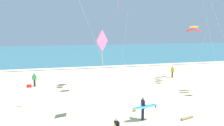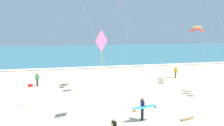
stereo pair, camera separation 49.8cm
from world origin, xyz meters
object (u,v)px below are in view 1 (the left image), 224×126
surfer_trailing (144,107)px  beach_ball (135,110)px  bystander_green_top (34,80)px  bystander_yellow_top (172,72)px  lifeguard_flag (27,94)px  driftwood_log (187,118)px  kite_arc_golden_distant (194,29)px  kite_diamond_rose_low (103,43)px

surfer_trailing → beach_ball: size_ratio=7.11×
bystander_green_top → bystander_yellow_top: 17.99m
lifeguard_flag → bystander_yellow_top: bearing=25.0°
lifeguard_flag → driftwood_log: bearing=-25.9°
lifeguard_flag → beach_ball: size_ratio=7.50×
lifeguard_flag → beach_ball: bearing=-19.8°
bystander_green_top → driftwood_log: bearing=-50.0°
bystander_yellow_top → kite_arc_golden_distant: bearing=-53.9°
lifeguard_flag → bystander_green_top: bearing=88.9°
surfer_trailing → kite_diamond_rose_low: size_ratio=0.31×
surfer_trailing → kite_arc_golden_distant: (11.41, 11.41, 5.55)m
bystander_yellow_top → driftwood_log: size_ratio=1.36×
driftwood_log → beach_ball: bearing=140.5°
beach_ball → surfer_trailing: bearing=-92.5°
bystander_green_top → lifeguard_flag: 7.96m
beach_ball → bystander_green_top: bearing=126.9°
beach_ball → driftwood_log: size_ratio=0.24×
lifeguard_flag → kite_arc_golden_distant: bearing=17.8°
kite_diamond_rose_low → driftwood_log: size_ratio=5.57×
kite_arc_golden_distant → bystander_green_top: 20.44m
surfer_trailing → kite_diamond_rose_low: 5.44m
beach_ball → driftwood_log: bearing=-39.5°
beach_ball → driftwood_log: (3.14, -2.59, -0.05)m
kite_diamond_rose_low → lifeguard_flag: bearing=140.2°
bystander_yellow_top → lifeguard_flag: bearing=-155.0°
kite_diamond_rose_low → kite_arc_golden_distant: kite_arc_golden_distant is taller
bystander_green_top → surfer_trailing: bearing=-58.0°
kite_arc_golden_distant → beach_ball: size_ratio=24.88×
kite_arc_golden_distant → bystander_green_top: (-19.54, 1.62, -5.78)m
kite_diamond_rose_low → bystander_green_top: (-5.27, 12.46, -4.82)m
driftwood_log → kite_arc_golden_distant: bearing=55.6°
kite_arc_golden_distant → bystander_yellow_top: 6.36m
bystander_yellow_top → beach_ball: bystander_yellow_top is taller
lifeguard_flag → driftwood_log: (11.52, -5.60, -1.17)m
bystander_green_top → beach_ball: bearing=-53.1°
kite_arc_golden_distant → kite_diamond_rose_low: bearing=-142.8°
kite_arc_golden_distant → lifeguard_flag: bearing=-162.2°
surfer_trailing → beach_ball: 2.26m
bystander_yellow_top → driftwood_log: bearing=-115.2°
kite_diamond_rose_low → bystander_green_top: 14.37m
bystander_yellow_top → beach_ball: (-9.76, -11.48, -0.67)m
kite_diamond_rose_low → lifeguard_flag: kite_diamond_rose_low is taller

